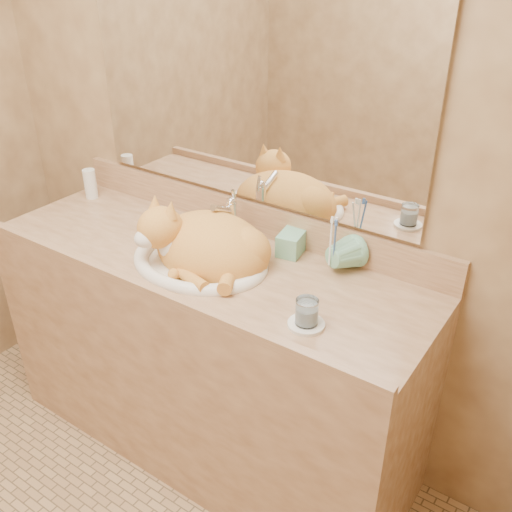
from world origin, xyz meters
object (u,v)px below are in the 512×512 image
Objects in this scene: cat at (204,242)px; toothbrush_cup at (331,259)px; sink_basin at (199,243)px; soap_dispenser at (286,237)px; vanity_counter at (207,357)px; water_glass at (307,312)px.

cat is 0.42m from toothbrush_cup.
toothbrush_cup is at bearing 10.43° from sink_basin.
toothbrush_cup is at bearing 26.24° from cat.
vanity_counter is at bearing -156.99° from soap_dispenser.
toothbrush_cup is 1.53× the size of water_glass.
vanity_counter is 0.65m from toothbrush_cup.
toothbrush_cup is (0.39, 0.16, -0.02)m from cat.
vanity_counter is 21.08× the size of water_glass.
soap_dispenser is 2.28× the size of water_glass.
cat is at bearing -157.51° from toothbrush_cup.
water_glass is at bearing -26.93° from sink_basin.
vanity_counter is 13.80× the size of toothbrush_cup.
cat reaches higher than soap_dispenser.
sink_basin is (0.01, -0.02, 0.50)m from vanity_counter.
sink_basin is at bearing -152.63° from soap_dispenser.
water_glass reaches higher than vanity_counter.
cat is (0.01, -0.00, 0.50)m from vanity_counter.
water_glass is (0.48, -0.13, 0.47)m from vanity_counter.
vanity_counter is 0.50m from cat.
toothbrush_cup is (0.17, 0.01, -0.03)m from soap_dispenser.
soap_dispenser reaches higher than water_glass.
vanity_counter is at bearing 165.05° from water_glass.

